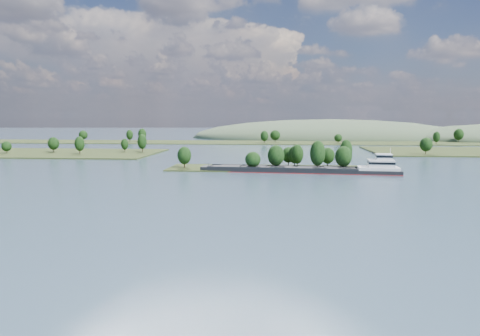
# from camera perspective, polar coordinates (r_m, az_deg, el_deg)

# --- Properties ---
(ground) EXTENTS (1800.00, 1800.00, 0.00)m
(ground) POSITION_cam_1_polar(r_m,az_deg,el_deg) (171.92, 3.14, -2.39)
(ground) COLOR #324757
(ground) RESTS_ON ground
(tree_island) EXTENTS (100.00, 30.26, 15.41)m
(tree_island) POSITION_cam_1_polar(r_m,az_deg,el_deg) (229.57, 5.41, 0.85)
(tree_island) COLOR #273216
(tree_island) RESTS_ON ground
(back_shoreline) EXTENTS (900.00, 60.00, 14.43)m
(back_shoreline) POSITION_cam_1_polar(r_m,az_deg,el_deg) (450.32, 5.24, 3.15)
(back_shoreline) COLOR #273216
(back_shoreline) RESTS_ON ground
(hill_west) EXTENTS (320.00, 160.00, 44.00)m
(hill_west) POSITION_cam_1_polar(r_m,az_deg,el_deg) (553.10, 10.74, 3.60)
(hill_west) COLOR #3D4F36
(hill_west) RESTS_ON ground
(cargo_barge) EXTENTS (92.56, 18.44, 12.44)m
(cargo_barge) POSITION_cam_1_polar(r_m,az_deg,el_deg) (219.31, 8.92, -0.13)
(cargo_barge) COLOR black
(cargo_barge) RESTS_ON ground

